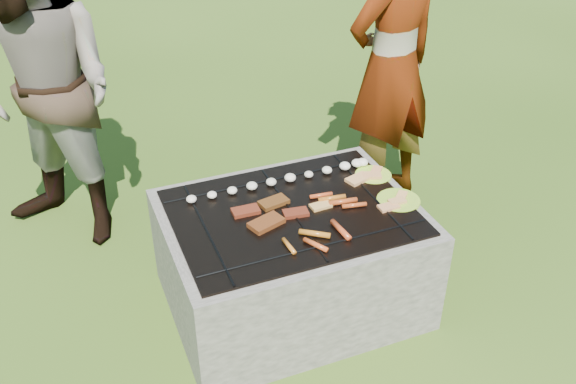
{
  "coord_description": "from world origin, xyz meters",
  "views": [
    {
      "loc": [
        -1.03,
        -2.49,
        2.48
      ],
      "look_at": [
        0.0,
        0.05,
        0.7
      ],
      "focal_mm": 40.0,
      "sensor_mm": 36.0,
      "label": 1
    }
  ],
  "objects_px": {
    "plate_far": "(373,175)",
    "cook": "(392,66)",
    "fire_pit": "(291,262)",
    "plate_near": "(398,200)",
    "bystander": "(45,94)"
  },
  "relations": [
    {
      "from": "plate_far",
      "to": "bystander",
      "type": "height_order",
      "value": "bystander"
    },
    {
      "from": "fire_pit",
      "to": "cook",
      "type": "height_order",
      "value": "cook"
    },
    {
      "from": "fire_pit",
      "to": "bystander",
      "type": "relative_size",
      "value": 0.67
    },
    {
      "from": "plate_far",
      "to": "cook",
      "type": "height_order",
      "value": "cook"
    },
    {
      "from": "plate_far",
      "to": "bystander",
      "type": "distance_m",
      "value": 1.92
    },
    {
      "from": "fire_pit",
      "to": "plate_near",
      "type": "distance_m",
      "value": 0.66
    },
    {
      "from": "cook",
      "to": "bystander",
      "type": "relative_size",
      "value": 0.98
    },
    {
      "from": "plate_far",
      "to": "plate_near",
      "type": "distance_m",
      "value": 0.28
    },
    {
      "from": "plate_far",
      "to": "bystander",
      "type": "relative_size",
      "value": 0.11
    },
    {
      "from": "plate_near",
      "to": "cook",
      "type": "height_order",
      "value": "cook"
    },
    {
      "from": "plate_far",
      "to": "plate_near",
      "type": "xyz_separation_m",
      "value": [
        0.0,
        -0.28,
        -0.0
      ]
    },
    {
      "from": "cook",
      "to": "bystander",
      "type": "bearing_deg",
      "value": -22.05
    },
    {
      "from": "plate_far",
      "to": "cook",
      "type": "relative_size",
      "value": 0.11
    },
    {
      "from": "fire_pit",
      "to": "plate_near",
      "type": "xyz_separation_m",
      "value": [
        0.56,
        -0.11,
        0.33
      ]
    },
    {
      "from": "fire_pit",
      "to": "plate_near",
      "type": "relative_size",
      "value": 4.54
    }
  ]
}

